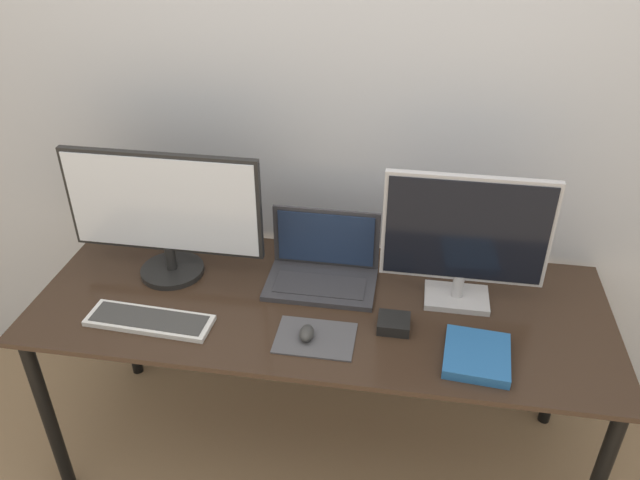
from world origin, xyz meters
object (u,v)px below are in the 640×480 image
Objects in this scene: keyboard at (149,320)px; laptop at (323,265)px; power_brick at (394,323)px; monitor_right at (465,238)px; monitor_left at (164,212)px; book at (477,356)px; mouse at (307,333)px.

laptop is at bearing 32.62° from keyboard.
monitor_right is at bearing 42.29° from power_brick.
monitor_right reaches higher than power_brick.
monitor_left reaches higher than power_brick.
laptop is 0.59m from keyboard.
power_brick is at bearing -12.75° from monitor_left.
laptop reaches higher than book.
mouse is 0.72× the size of power_brick.
monitor_left is 1.65× the size of keyboard.
monitor_right is 1.01m from keyboard.
monitor_left reaches higher than laptop.
monitor_right is 2.31× the size of book.
mouse reaches higher than power_brick.
laptop is 3.72× the size of power_brick.
laptop reaches higher than mouse.
monitor_left reaches higher than mouse.
monitor_left is 0.98m from monitor_right.
book is (0.50, -0.01, -0.01)m from mouse.
power_brick is (0.26, 0.09, -0.00)m from mouse.
laptop is at bearing 147.23° from book.
monitor_right is at bearing 31.03° from mouse.
monitor_right reaches higher than keyboard.
monitor_right is at bearing -5.63° from laptop.
keyboard is at bearing -147.38° from laptop.
laptop is at bearing 4.84° from monitor_left.
monitor_left is 0.56m from laptop.
monitor_right is 7.25× the size of mouse.
keyboard is (-0.95, -0.27, -0.23)m from monitor_right.
monitor_right reaches higher than laptop.
mouse is at bearing -27.24° from monitor_left.
power_brick reaches higher than book.
monitor_right is 0.36m from book.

